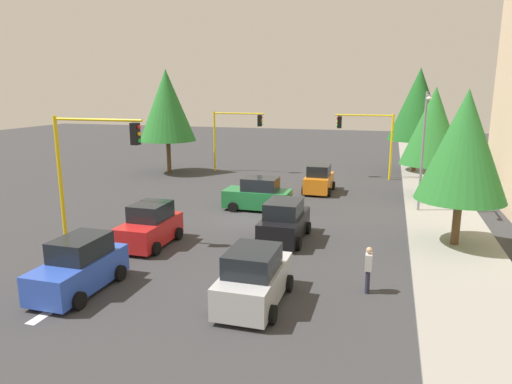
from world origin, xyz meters
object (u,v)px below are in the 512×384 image
Objects in this scene: traffic_signal_far_left at (368,133)px; car_red at (150,226)px; traffic_signal_near_right at (90,155)px; car_blue at (79,267)px; street_lamp_curbside at (424,140)px; car_black at (284,222)px; car_silver at (254,278)px; tree_roadside_far at (418,105)px; traffic_signal_far_right at (235,129)px; pedestrian_crossing at (368,268)px; tree_roadside_near at (464,146)px; car_orange at (319,180)px; tree_opposite_side at (167,105)px; car_green at (258,195)px; tree_roadside_mid at (433,126)px.

traffic_signal_far_left is 21.66m from car_red.
traffic_signal_near_right reaches higher than car_blue.
street_lamp_curbside is 1.74× the size of car_black.
car_silver is at bearing -5.65° from traffic_signal_far_left.
car_red is (23.63, -12.59, -4.97)m from tree_roadside_far.
traffic_signal_far_right is 25.53m from pedestrian_crossing.
street_lamp_curbside is at bearing 168.86° from pedestrian_crossing.
car_red is at bearing -179.49° from car_blue.
car_black is at bearing -175.71° from car_silver.
pedestrian_crossing is (2.43, 9.99, 0.01)m from car_red.
pedestrian_crossing is at bearing 3.30° from traffic_signal_far_left.
traffic_signal_far_left reaches higher than car_silver.
tree_roadside_far is 1.24× the size of tree_roadside_near.
car_black is at bearing -0.00° from car_orange.
traffic_signal_far_right is 20.00m from car_red.
tree_opposite_side is (2.00, -5.37, 2.06)m from traffic_signal_far_right.
pedestrian_crossing is at bearing 118.26° from car_silver.
car_blue is at bearing -17.25° from car_orange.
car_red is at bearing -75.04° from tree_roadside_near.
tree_roadside_near is 1.79× the size of car_black.
tree_opposite_side is 2.23× the size of car_silver.
traffic_signal_near_right reaches higher than car_green.
traffic_signal_near_right is (20.00, -0.11, 0.45)m from traffic_signal_far_right.
car_blue and car_red have the same top height.
car_black is 1.02× the size of car_silver.
car_silver is at bearing 1.65° from car_orange.
tree_roadside_near is 1.82× the size of car_silver.
car_orange is at bearing -123.02° from street_lamp_curbside.
tree_roadside_near is at bearing 13.05° from street_lamp_curbside.
traffic_signal_far_right is 0.59× the size of tree_roadside_far.
traffic_signal_far_right reaches higher than car_silver.
tree_roadside_mid is at bearing 131.66° from traffic_signal_near_right.
car_green is at bearing -80.13° from street_lamp_curbside.
tree_roadside_mid is at bearing 159.47° from car_silver.
car_blue and car_silver have the same top height.
tree_roadside_near is 8.72m from car_black.
tree_roadside_near is 4.22× the size of pedestrian_crossing.
traffic_signal_far_right is 1.31× the size of car_black.
car_blue is at bearing -13.10° from car_green.
tree_roadside_far is (-4.00, 3.87, 2.13)m from traffic_signal_far_left.
tree_opposite_side reaches higher than traffic_signal_far_left.
tree_roadside_far reaches higher than car_red.
street_lamp_curbside is at bearing 54.98° from traffic_signal_far_right.
car_green is (12.00, 5.57, -2.84)m from traffic_signal_far_right.
tree_roadside_far reaches higher than tree_roadside_mid.
traffic_signal_near_right is 10.35m from car_green.
street_lamp_curbside reaches higher than car_black.
traffic_signal_far_left is 5.96m from tree_roadside_far.
street_lamp_curbside is 5.77m from tree_roadside_near.
tree_roadside_far is 2.26× the size of car_silver.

